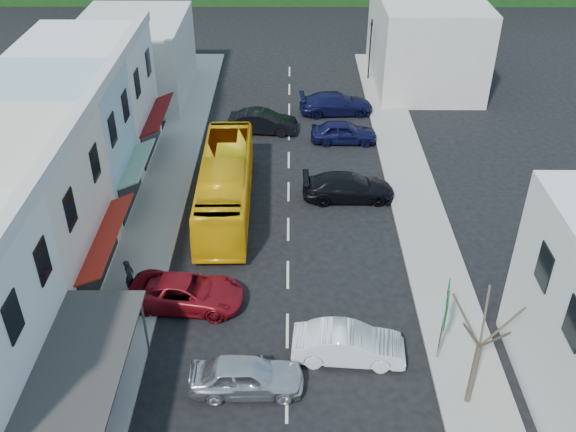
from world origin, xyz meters
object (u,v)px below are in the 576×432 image
object	(u,v)px
direction_sign	(443,326)
car_silver	(247,377)
bus	(226,185)
traffic_signal	(370,50)
car_red	(187,293)
street_tree	(480,346)
car_white	(348,346)
pedestrian_left	(130,276)

from	to	relation	value
direction_sign	car_silver	bearing A→B (deg)	-153.72
bus	traffic_signal	xyz separation A→B (m)	(10.17, 20.02, 0.99)
car_red	street_tree	distance (m)	13.38
car_red	street_tree	xyz separation A→B (m)	(11.82, -5.79, 2.40)
car_red	bus	bearing A→B (deg)	-1.71
street_tree	car_white	bearing A→B (deg)	152.09
bus	car_silver	xyz separation A→B (m)	(1.97, -13.54, -0.85)
car_red	traffic_signal	size ratio (longest dim) A/B	0.91
car_silver	car_white	world-z (taller)	same
pedestrian_left	car_white	bearing A→B (deg)	-105.35
bus	car_red	size ratio (longest dim) A/B	2.52
bus	direction_sign	distance (m)	15.48
bus	traffic_signal	bearing A→B (deg)	62.00
bus	pedestrian_left	world-z (taller)	bus
car_red	direction_sign	distance (m)	11.68
bus	pedestrian_left	xyz separation A→B (m)	(-3.94, -7.54, -0.55)
car_silver	pedestrian_left	distance (m)	8.43
street_tree	traffic_signal	bearing A→B (deg)	90.89
street_tree	traffic_signal	world-z (taller)	street_tree
car_white	traffic_signal	distance (m)	32.10
bus	car_silver	world-z (taller)	bus
bus	pedestrian_left	size ratio (longest dim) A/B	6.82
bus	car_red	distance (m)	8.52
direction_sign	pedestrian_left	bearing A→B (deg)	177.13
car_red	pedestrian_left	size ratio (longest dim) A/B	2.71
bus	car_white	distance (m)	13.32
direction_sign	street_tree	size ratio (longest dim) A/B	0.62
car_red	street_tree	bearing A→B (deg)	-110.19
car_white	traffic_signal	world-z (taller)	traffic_signal
car_red	street_tree	world-z (taller)	street_tree
car_white	car_red	distance (m)	8.02
bus	pedestrian_left	distance (m)	8.52
car_white	direction_sign	world-z (taller)	direction_sign
car_silver	car_red	distance (m)	5.99
car_red	pedestrian_left	xyz separation A→B (m)	(-2.82, 0.86, 0.30)
car_silver	street_tree	world-z (taller)	street_tree
traffic_signal	car_silver	bearing A→B (deg)	73.49
bus	car_silver	size ratio (longest dim) A/B	2.64
traffic_signal	direction_sign	bearing A→B (deg)	86.88
car_silver	traffic_signal	world-z (taller)	traffic_signal
pedestrian_left	direction_sign	bearing A→B (deg)	-99.73
pedestrian_left	direction_sign	xyz separation A→B (m)	(13.92, -4.30, 0.92)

